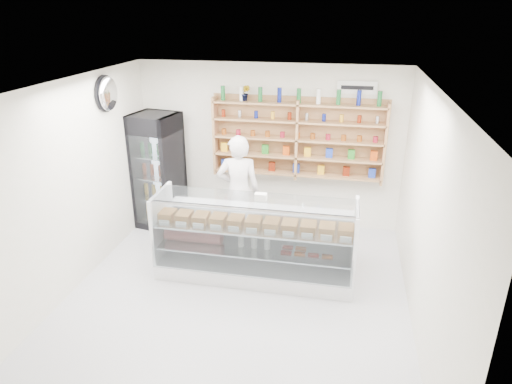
# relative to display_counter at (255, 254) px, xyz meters

# --- Properties ---
(room) EXTENTS (5.00, 5.00, 5.00)m
(room) POSITION_rel_display_counter_xyz_m (-0.13, -0.65, 1.06)
(room) COLOR #B4B3B9
(room) RESTS_ON ground
(display_counter) EXTENTS (2.80, 0.83, 1.22)m
(display_counter) POSITION_rel_display_counter_xyz_m (0.00, 0.00, 0.00)
(display_counter) COLOR white
(display_counter) RESTS_ON floor
(shop_worker) EXTENTS (0.73, 0.54, 1.83)m
(shop_worker) POSITION_rel_display_counter_xyz_m (-0.45, 0.91, 0.57)
(shop_worker) COLOR silver
(shop_worker) RESTS_ON floor
(drinks_cooler) EXTENTS (0.83, 0.82, 2.00)m
(drinks_cooler) POSITION_rel_display_counter_xyz_m (-1.98, 1.33, 0.66)
(drinks_cooler) COLOR black
(drinks_cooler) RESTS_ON floor
(wall_shelving) EXTENTS (2.84, 0.28, 1.33)m
(wall_shelving) POSITION_rel_display_counter_xyz_m (0.37, 1.69, 1.25)
(wall_shelving) COLOR #A36E4D
(wall_shelving) RESTS_ON back_wall
(potted_plant) EXTENTS (0.15, 0.12, 0.26)m
(potted_plant) POSITION_rel_display_counter_xyz_m (-0.50, 1.69, 1.99)
(potted_plant) COLOR #1E6626
(potted_plant) RESTS_ON wall_shelving
(security_mirror) EXTENTS (0.15, 0.50, 0.50)m
(security_mirror) POSITION_rel_display_counter_xyz_m (-2.30, 0.55, 2.11)
(security_mirror) COLOR silver
(security_mirror) RESTS_ON left_wall
(wall_sign) EXTENTS (0.62, 0.03, 0.20)m
(wall_sign) POSITION_rel_display_counter_xyz_m (1.27, 1.82, 2.11)
(wall_sign) COLOR white
(wall_sign) RESTS_ON back_wall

